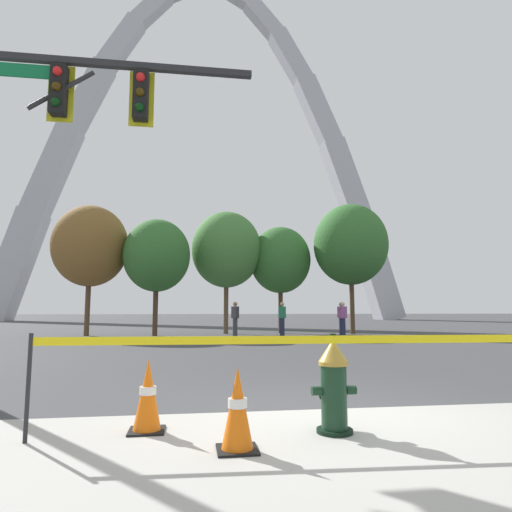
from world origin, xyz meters
name	(u,v)px	position (x,y,z in m)	size (l,w,h in m)	color
ground_plane	(318,413)	(0.00, 0.00, 0.00)	(240.00, 240.00, 0.00)	#3D3D3F
fire_hydrant	(333,386)	(-0.09, -0.90, 0.47)	(0.46, 0.48, 0.99)	black
caution_tape_barrier	(307,364)	(-0.38, -0.96, 0.69)	(5.34, 0.31, 1.01)	#232326
traffic_cone_by_hydrant	(238,409)	(-1.11, -1.33, 0.36)	(0.36, 0.36, 0.73)	black
traffic_cone_mid_sidewalk	(148,396)	(-1.95, -0.60, 0.36)	(0.36, 0.36, 0.73)	black
traffic_signal_gantry	(40,143)	(-4.15, 2.41, 4.07)	(5.02, 0.44, 6.00)	#232326
monument_arch	(206,162)	(0.00, 47.08, 19.04)	(48.56, 2.96, 43.69)	#B2B5BC
tree_far_left	(90,246)	(-6.43, 16.86, 4.29)	(3.59, 3.59, 6.27)	brown
tree_left_mid	(157,256)	(-3.22, 16.41, 3.83)	(3.20, 3.20, 5.60)	#473323
tree_center_left	(226,250)	(0.25, 17.75, 4.36)	(3.64, 3.64, 6.38)	brown
tree_center_right	(280,260)	(3.17, 17.92, 3.88)	(3.24, 3.24, 5.67)	#473323
tree_right_mid	(351,245)	(6.70, 16.73, 4.63)	(3.86, 3.86, 6.76)	brown
pedestrian_walking_left	(343,319)	(5.40, 14.48, 0.82)	(0.39, 0.32, 1.59)	#232847
pedestrian_standing_center	(341,318)	(5.76, 15.73, 0.82)	(0.39, 0.30, 1.59)	#232847
pedestrian_walking_right	(282,319)	(2.71, 15.29, 0.82)	(0.36, 0.24, 1.59)	#232847
pedestrian_near_trees	(235,319)	(0.47, 15.13, 0.82)	(0.35, 0.39, 1.59)	#38383D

